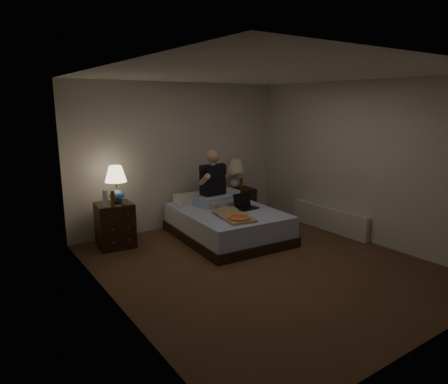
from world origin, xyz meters
TOP-DOWN VIEW (x-y plane):
  - floor at (0.00, 0.00)m, footprint 4.00×4.50m
  - ceiling at (0.00, 0.00)m, footprint 4.00×4.50m
  - wall_back at (0.00, 2.25)m, footprint 4.00×0.00m
  - wall_front at (0.00, -2.25)m, footprint 4.00×0.00m
  - wall_left at (-2.00, 0.00)m, footprint 0.00×4.50m
  - wall_right at (2.00, 0.00)m, footprint 0.00×4.50m
  - bed at (0.27, 1.20)m, footprint 1.53×1.96m
  - nightstand_left at (-1.38, 1.81)m, footprint 0.56×0.52m
  - nightstand_right at (1.15, 1.98)m, footprint 0.47×0.43m
  - lamp_left at (-1.31, 1.85)m, footprint 0.39×0.39m
  - lamp_right at (1.06, 2.05)m, footprint 0.33×0.33m
  - water_bottle at (-1.55, 1.68)m, footprint 0.07×0.07m
  - soda_can at (-1.28, 1.66)m, footprint 0.07×0.07m
  - beer_bottle_left at (-1.44, 1.67)m, footprint 0.06×0.06m
  - beer_bottle_right at (1.03, 1.85)m, footprint 0.06×0.06m
  - person at (0.29, 1.60)m, footprint 0.70×0.57m
  - laptop at (0.56, 1.07)m, footprint 0.37×0.31m
  - pizza_box at (0.06, 0.59)m, footprint 0.52×0.81m
  - radiator at (1.93, 0.52)m, footprint 0.10×1.60m

SIDE VIEW (x-z plane):
  - floor at x=0.00m, z-range 0.00..0.00m
  - radiator at x=1.93m, z-range 0.00..0.40m
  - bed at x=0.27m, z-range 0.00..0.47m
  - nightstand_right at x=1.15m, z-range 0.00..0.57m
  - nightstand_left at x=-1.38m, z-range 0.00..0.68m
  - pizza_box at x=0.06m, z-range 0.47..0.55m
  - laptop at x=0.56m, z-range 0.47..0.71m
  - beer_bottle_right at x=1.03m, z-range 0.57..0.80m
  - soda_can at x=-1.28m, z-range 0.68..0.78m
  - beer_bottle_left at x=-1.44m, z-range 0.68..0.91m
  - water_bottle at x=-1.55m, z-range 0.68..0.93m
  - lamp_right at x=1.06m, z-range 0.57..1.13m
  - person at x=0.29m, z-range 0.47..1.40m
  - lamp_left at x=-1.31m, z-range 0.68..1.24m
  - wall_back at x=0.00m, z-range 0.00..2.50m
  - wall_front at x=0.00m, z-range 0.00..2.50m
  - wall_left at x=-2.00m, z-range 0.00..2.50m
  - wall_right at x=2.00m, z-range 0.00..2.50m
  - ceiling at x=0.00m, z-range 2.50..2.50m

